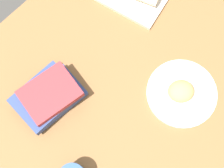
# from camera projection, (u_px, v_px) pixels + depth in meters

# --- Properties ---
(dining_table) EXTENTS (1.10, 0.90, 0.04)m
(dining_table) POSITION_uv_depth(u_px,v_px,m) (112.00, 87.00, 1.17)
(dining_table) COLOR olive
(dining_table) RESTS_ON ground
(round_plate) EXTENTS (0.24, 0.24, 0.01)m
(round_plate) POSITION_uv_depth(u_px,v_px,m) (182.00, 93.00, 1.13)
(round_plate) COLOR white
(round_plate) RESTS_ON dining_table
(scone_pastry) EXTENTS (0.12, 0.11, 0.05)m
(scone_pastry) POSITION_uv_depth(u_px,v_px,m) (181.00, 91.00, 1.10)
(scone_pastry) COLOR tan
(scone_pastry) RESTS_ON round_plate
(book_stack) EXTENTS (0.22, 0.17, 0.09)m
(book_stack) POSITION_uv_depth(u_px,v_px,m) (49.00, 97.00, 1.09)
(book_stack) COLOR #33477F
(book_stack) RESTS_ON dining_table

